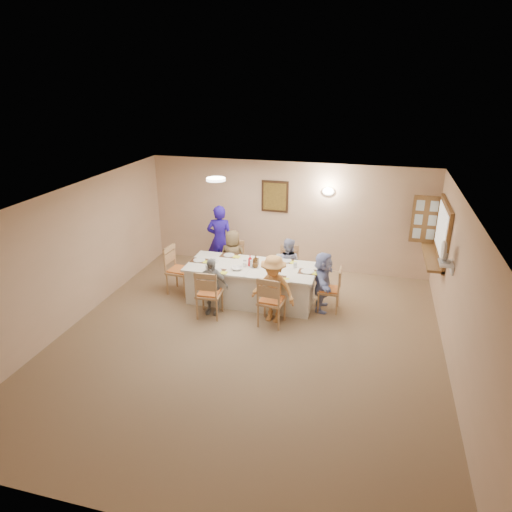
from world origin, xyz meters
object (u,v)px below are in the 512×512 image
(diner_front_right, at_px, (273,289))
(desk_fan, at_px, (445,255))
(diner_back_right, at_px, (288,265))
(chair_front_right, at_px, (272,300))
(condiment_ketchup, at_px, (250,261))
(diner_back_left, at_px, (233,257))
(serving_hatch, at_px, (443,232))
(diner_front_left, at_px, (211,286))
(diner_right_end, at_px, (323,281))
(chair_back_right, at_px, (288,268))
(chair_front_left, at_px, (209,292))
(chair_left_end, at_px, (180,270))
(chair_right_end, at_px, (329,289))
(chair_back_left, at_px, (235,262))
(dining_table, at_px, (251,283))
(caregiver, at_px, (220,240))

(diner_front_right, bearing_deg, desk_fan, 14.42)
(diner_back_right, height_order, diner_front_right, diner_front_right)
(chair_front_right, xyz_separation_m, condiment_ketchup, (-0.63, 0.80, 0.38))
(desk_fan, relative_size, diner_front_right, 0.23)
(diner_back_left, height_order, diner_back_right, diner_back_left)
(serving_hatch, distance_m, diner_front_left, 4.52)
(diner_back_right, bearing_deg, chair_front_right, 97.57)
(serving_hatch, height_order, diner_back_left, serving_hatch)
(chair_front_right, distance_m, diner_front_right, 0.20)
(diner_front_right, relative_size, diner_right_end, 1.09)
(chair_front_right, bearing_deg, chair_back_right, -85.44)
(chair_front_left, bearing_deg, diner_back_left, -93.66)
(chair_front_left, bearing_deg, diner_back_right, -132.70)
(chair_front_left, bearing_deg, serving_hatch, -162.08)
(chair_back_right, relative_size, chair_left_end, 0.90)
(serving_hatch, height_order, chair_front_left, serving_hatch)
(diner_front_left, distance_m, diner_right_end, 2.13)
(chair_front_right, bearing_deg, chair_front_left, 4.56)
(diner_back_left, height_order, diner_front_right, diner_front_right)
(chair_right_end, relative_size, diner_back_left, 0.72)
(chair_front_right, distance_m, diner_back_left, 1.91)
(chair_back_left, bearing_deg, chair_front_left, -99.82)
(chair_back_right, xyz_separation_m, chair_right_end, (0.95, -0.80, -0.01))
(diner_back_left, bearing_deg, dining_table, 133.15)
(chair_back_right, relative_size, diner_back_left, 0.74)
(desk_fan, distance_m, chair_back_right, 3.31)
(chair_right_end, relative_size, diner_front_right, 0.68)
(diner_right_end, distance_m, caregiver, 2.73)
(serving_hatch, bearing_deg, caregiver, 176.15)
(chair_back_right, xyz_separation_m, chair_left_end, (-2.15, -0.80, 0.05))
(desk_fan, relative_size, dining_table, 0.12)
(diner_back_left, relative_size, condiment_ketchup, 5.41)
(chair_front_right, bearing_deg, chair_left_end, -15.85)
(chair_front_left, xyz_separation_m, chair_left_end, (-0.95, 0.80, 0.02))
(chair_front_right, bearing_deg, desk_fan, -169.59)
(chair_back_left, relative_size, chair_front_left, 0.93)
(chair_right_end, height_order, caregiver, caregiver)
(chair_back_right, height_order, diner_front_right, diner_front_right)
(chair_back_left, bearing_deg, serving_hatch, -9.26)
(diner_back_left, distance_m, caregiver, 0.68)
(diner_right_end, xyz_separation_m, condiment_ketchup, (-1.45, -0.00, 0.28))
(diner_front_right, relative_size, condiment_ketchup, 5.73)
(diner_front_left, bearing_deg, serving_hatch, 18.29)
(chair_back_right, height_order, condiment_ketchup, condiment_ketchup)
(condiment_ketchup, bearing_deg, chair_front_left, -125.81)
(diner_front_left, height_order, condiment_ketchup, diner_front_left)
(serving_hatch, height_order, condiment_ketchup, serving_hatch)
(chair_right_end, bearing_deg, diner_right_end, -90.46)
(chair_front_left, height_order, diner_back_left, diner_back_left)
(serving_hatch, distance_m, diner_right_end, 2.46)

